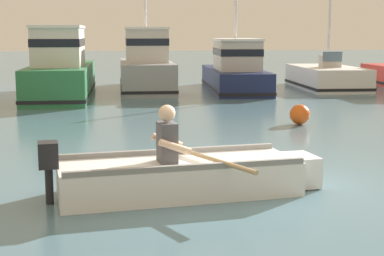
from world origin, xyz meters
name	(u,v)px	position (x,y,z in m)	size (l,w,h in m)	color
ground_plane	(241,184)	(0.00, 0.00, 0.00)	(120.00, 120.00, 0.00)	slate
rowboat_with_person	(184,175)	(-0.87, -0.38, 0.25)	(3.73, 1.84, 1.19)	white
moored_boat_green	(61,71)	(-3.30, 11.69, 0.86)	(2.06, 6.31, 2.31)	#287042
moored_boat_grey	(146,67)	(-0.42, 13.67, 0.85)	(1.96, 5.71, 3.76)	gray
moored_boat_navy	(235,72)	(2.77, 13.08, 0.70)	(2.23, 5.91, 4.64)	#19234C
moored_boat_white	(327,78)	(6.40, 13.52, 0.40)	(2.31, 4.55, 4.81)	white
mooring_buoy	(300,114)	(2.55, 5.13, 0.23)	(0.46, 0.46, 0.46)	#E55919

